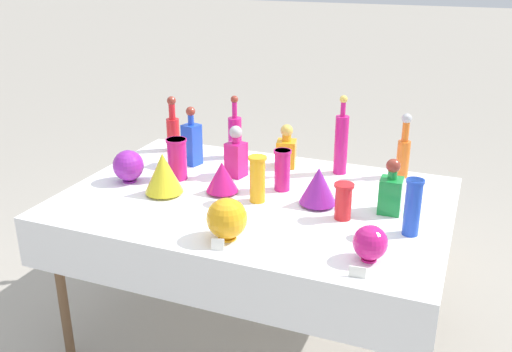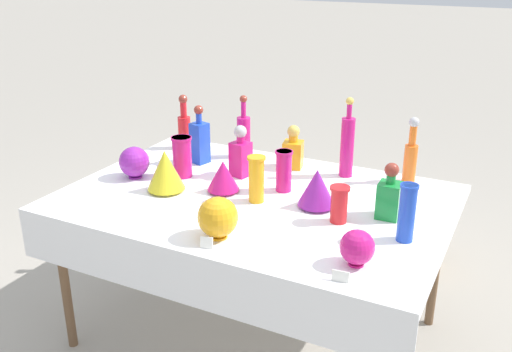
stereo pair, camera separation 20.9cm
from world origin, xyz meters
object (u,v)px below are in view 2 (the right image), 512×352
(square_decanter_0, at_px, (389,196))
(cardboard_box_behind_left, at_px, (391,231))
(slender_vase_1, at_px, (339,203))
(fluted_vase_2, at_px, (165,170))
(tall_bottle_3, at_px, (411,155))
(round_bowl_2, at_px, (134,162))
(slender_vase_2, at_px, (182,156))
(fluted_vase_0, at_px, (223,176))
(round_bowl_0, at_px, (218,217))
(slender_vase_0, at_px, (256,178))
(tall_bottle_0, at_px, (184,127))
(slender_vase_4, at_px, (284,170))
(square_decanter_3, at_px, (293,150))
(slender_vase_3, at_px, (407,211))
(square_decanter_2, at_px, (200,140))
(square_decanter_1, at_px, (241,154))
(cardboard_box_behind_right, at_px, (334,207))
(tall_bottle_1, at_px, (347,145))
(round_bowl_1, at_px, (357,247))
(fluted_vase_1, at_px, (317,188))

(square_decanter_0, relative_size, cardboard_box_behind_left, 0.49)
(slender_vase_1, bearing_deg, fluted_vase_2, -176.67)
(tall_bottle_3, distance_m, round_bowl_2, 1.35)
(slender_vase_2, xyz_separation_m, round_bowl_2, (-0.20, -0.12, -0.03))
(fluted_vase_0, xyz_separation_m, round_bowl_0, (0.21, -0.41, 0.01))
(round_bowl_0, bearing_deg, slender_vase_0, 93.59)
(tall_bottle_0, height_order, slender_vase_4, tall_bottle_0)
(round_bowl_0, height_order, cardboard_box_behind_left, round_bowl_0)
(tall_bottle_0, distance_m, round_bowl_2, 0.50)
(square_decanter_3, bearing_deg, round_bowl_0, -86.69)
(square_decanter_0, height_order, slender_vase_3, square_decanter_0)
(square_decanter_0, xyz_separation_m, slender_vase_0, (-0.57, -0.10, 0.01))
(square_decanter_2, height_order, slender_vase_2, square_decanter_2)
(square_decanter_1, height_order, slender_vase_0, square_decanter_1)
(slender_vase_4, relative_size, cardboard_box_behind_right, 0.38)
(square_decanter_3, height_order, cardboard_box_behind_left, square_decanter_3)
(fluted_vase_0, bearing_deg, tall_bottle_1, 45.69)
(tall_bottle_3, bearing_deg, slender_vase_4, -142.62)
(fluted_vase_0, height_order, cardboard_box_behind_right, fluted_vase_0)
(slender_vase_3, relative_size, fluted_vase_0, 1.54)
(slender_vase_3, distance_m, slender_vase_4, 0.67)
(tall_bottle_1, xyz_separation_m, slender_vase_0, (-0.26, -0.48, -0.05))
(square_decanter_1, distance_m, square_decanter_2, 0.29)
(square_decanter_3, height_order, slender_vase_0, square_decanter_3)
(tall_bottle_1, relative_size, square_decanter_3, 1.77)
(square_decanter_2, xyz_separation_m, slender_vase_2, (0.03, -0.21, -0.02))
(tall_bottle_0, xyz_separation_m, tall_bottle_3, (1.26, 0.06, 0.01))
(tall_bottle_0, xyz_separation_m, slender_vase_1, (1.10, -0.52, -0.04))
(slender_vase_4, xyz_separation_m, round_bowl_0, (-0.03, -0.55, -0.02))
(cardboard_box_behind_left, bearing_deg, tall_bottle_3, -73.09)
(slender_vase_1, distance_m, slender_vase_4, 0.40)
(square_decanter_2, distance_m, fluted_vase_2, 0.41)
(cardboard_box_behind_left, bearing_deg, cardboard_box_behind_right, 152.61)
(tall_bottle_3, relative_size, square_decanter_2, 1.04)
(fluted_vase_0, distance_m, cardboard_box_behind_left, 1.42)
(tall_bottle_3, relative_size, square_decanter_3, 1.43)
(fluted_vase_2, bearing_deg, tall_bottle_0, 115.42)
(slender_vase_0, height_order, cardboard_box_behind_left, slender_vase_0)
(square_decanter_0, bearing_deg, slender_vase_2, 179.54)
(slender_vase_3, relative_size, round_bowl_0, 1.38)
(round_bowl_1, bearing_deg, round_bowl_0, -175.87)
(round_bowl_0, relative_size, round_bowl_2, 1.06)
(square_decanter_0, distance_m, square_decanter_1, 0.80)
(slender_vase_4, xyz_separation_m, fluted_vase_0, (-0.25, -0.14, -0.02))
(tall_bottle_3, height_order, slender_vase_1, tall_bottle_3)
(square_decanter_1, distance_m, cardboard_box_behind_left, 1.28)
(square_decanter_2, relative_size, cardboard_box_behind_left, 0.63)
(square_decanter_2, distance_m, fluted_vase_1, 0.80)
(square_decanter_1, xyz_separation_m, slender_vase_3, (0.89, -0.32, 0.01))
(tall_bottle_1, bearing_deg, fluted_vase_0, -134.31)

